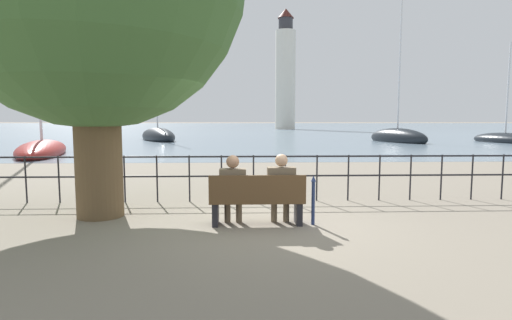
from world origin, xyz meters
The scene contains 13 objects.
ground_plane centered at (0.00, 0.00, 0.00)m, with size 1000.00×1000.00×0.00m, color gray.
harbor_water centered at (0.00, 160.46, 0.00)m, with size 600.00×300.00×0.01m.
park_bench centered at (0.00, -0.06, 0.43)m, with size 1.66×0.45×0.90m.
seated_person_left centered at (-0.42, 0.01, 0.68)m, with size 0.46×0.35×1.23m.
seated_person_right centered at (0.42, 0.01, 0.69)m, with size 0.49×0.35×1.25m.
promenade_railing centered at (0.00, 2.03, 0.69)m, with size 14.48×0.04×1.05m.
closed_umbrella centered at (0.98, -0.06, 0.49)m, with size 0.09×0.09×0.87m.
sailboat_0 centered at (-20.56, 46.57, 0.38)m, with size 1.87×5.65×11.76m.
sailboat_1 centered at (-11.12, 15.18, 0.27)m, with size 4.83×8.85×11.01m.
sailboat_2 centered at (21.93, 25.87, 0.27)m, with size 3.41×6.78×8.64m.
sailboat_3 centered at (-8.11, 30.87, 0.37)m, with size 5.78×9.22×11.03m.
sailboat_4 centered at (13.12, 26.87, 0.40)m, with size 3.80×7.27×12.88m.
harbor_lighthouse centered at (9.39, 81.15, 12.04)m, with size 4.39×4.39×25.88m.
Camera 1 is at (-0.27, -6.90, 1.82)m, focal length 28.00 mm.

